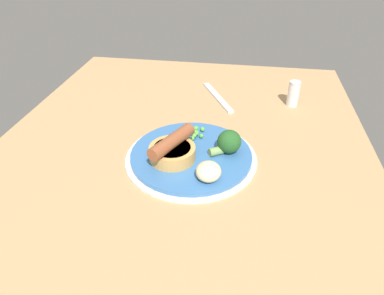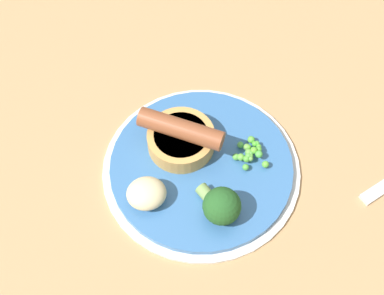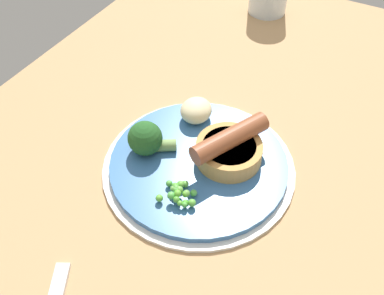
% 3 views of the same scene
% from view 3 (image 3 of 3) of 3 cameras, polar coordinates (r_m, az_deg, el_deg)
% --- Properties ---
extents(dining_table, '(1.10, 0.80, 0.03)m').
position_cam_3_polar(dining_table, '(0.60, 3.80, -3.73)').
color(dining_table, tan).
rests_on(dining_table, ground).
extents(dinner_plate, '(0.26, 0.26, 0.01)m').
position_cam_3_polar(dinner_plate, '(0.58, 0.89, -2.38)').
color(dinner_plate, silver).
rests_on(dinner_plate, dining_table).
extents(sausage_pudding, '(0.11, 0.09, 0.05)m').
position_cam_3_polar(sausage_pudding, '(0.57, 4.97, -0.08)').
color(sausage_pudding, tan).
rests_on(sausage_pudding, dinner_plate).
extents(pea_pile, '(0.05, 0.05, 0.02)m').
position_cam_3_polar(pea_pile, '(0.53, -1.71, -6.04)').
color(pea_pile, '#50B448').
rests_on(pea_pile, dinner_plate).
extents(broccoli_floret_near, '(0.05, 0.06, 0.05)m').
position_cam_3_polar(broccoli_floret_near, '(0.58, -6.08, 1.17)').
color(broccoli_floret_near, '#235623').
rests_on(broccoli_floret_near, dinner_plate).
extents(potato_chunk_0, '(0.05, 0.05, 0.03)m').
position_cam_3_polar(potato_chunk_0, '(0.63, 0.55, 4.98)').
color(potato_chunk_0, beige).
rests_on(potato_chunk_0, dinner_plate).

